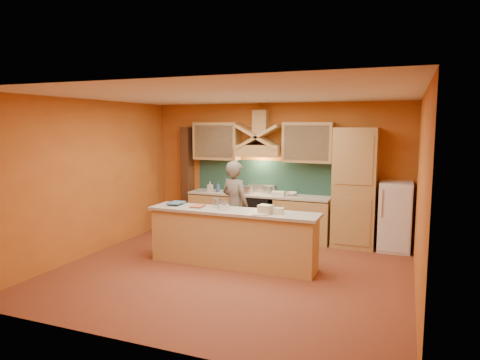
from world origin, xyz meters
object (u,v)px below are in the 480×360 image
at_px(fridge, 395,216).
at_px(kitchen_scale, 225,207).
at_px(stove, 258,216).
at_px(person, 235,206).
at_px(mixing_bowl, 266,209).

bearing_deg(fridge, kitchen_scale, -143.10).
bearing_deg(kitchen_scale, stove, 81.53).
bearing_deg(fridge, person, -159.65).
relative_size(stove, mixing_bowl, 3.55).
distance_m(fridge, kitchen_scale, 3.29).
relative_size(kitchen_scale, mixing_bowl, 0.49).
distance_m(stove, fridge, 2.71).
bearing_deg(fridge, stove, 180.00).
height_order(fridge, kitchen_scale, fridge).
distance_m(stove, mixing_bowl, 2.00).
distance_m(fridge, person, 3.00).
bearing_deg(person, mixing_bowl, 159.92).
distance_m(fridge, mixing_bowl, 2.67).
height_order(stove, mixing_bowl, mixing_bowl).
distance_m(stove, person, 1.12).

